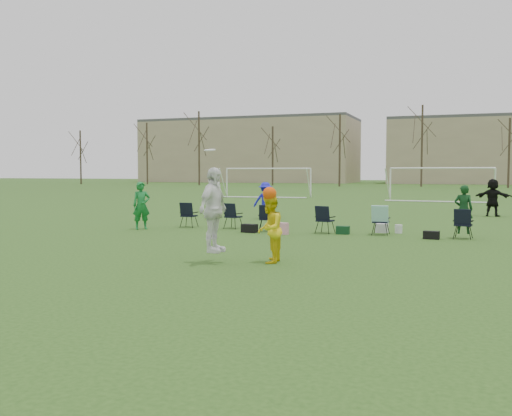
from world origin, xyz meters
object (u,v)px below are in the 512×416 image
at_px(goal_left, 268,174).
at_px(fielder_green_near, 141,206).
at_px(center_contest, 237,217).
at_px(fielder_blue, 265,201).
at_px(goal_mid, 441,175).
at_px(fielder_black, 493,198).

bearing_deg(goal_left, fielder_green_near, -86.18).
bearing_deg(center_contest, fielder_blue, 105.96).
height_order(fielder_green_near, goal_left, goal_left).
distance_m(center_contest, goal_left, 34.86).
bearing_deg(center_contest, fielder_green_near, 135.87).
xyz_separation_m(fielder_green_near, goal_left, (-4.20, 27.10, 1.03)).
distance_m(goal_left, goal_mid, 14.14).
relative_size(fielder_green_near, fielder_blue, 1.06).
relative_size(fielder_black, goal_left, 0.25).
bearing_deg(fielder_green_near, goal_left, 56.83).
bearing_deg(fielder_blue, goal_left, -85.42).
height_order(fielder_black, goal_mid, goal_mid).
xyz_separation_m(fielder_green_near, goal_mid, (9.80, 25.10, 1.03)).
xyz_separation_m(fielder_blue, fielder_black, (9.85, 5.06, 0.07)).
bearing_deg(goal_left, center_contest, -77.44).
xyz_separation_m(goal_left, goal_mid, (14.00, -2.00, 0.00)).
bearing_deg(goal_left, goal_mid, -13.13).
height_order(fielder_blue, center_contest, center_contest).
height_order(fielder_green_near, fielder_blue, fielder_green_near).
height_order(fielder_green_near, goal_mid, goal_mid).
bearing_deg(fielder_green_near, fielder_black, -0.77).
bearing_deg(goal_mid, fielder_black, -74.36).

